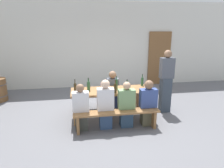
{
  "coord_description": "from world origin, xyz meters",
  "views": [
    {
      "loc": [
        -0.79,
        -4.82,
        2.26
      ],
      "look_at": [
        0.0,
        0.0,
        0.9
      ],
      "focal_mm": 32.82,
      "sensor_mm": 36.0,
      "label": 1
    }
  ],
  "objects": [
    {
      "name": "wine_glass_0",
      "position": [
        -0.36,
        -0.25,
        0.87
      ],
      "size": [
        0.06,
        0.06,
        0.17
      ],
      "color": "silver",
      "rests_on": "tasting_table"
    },
    {
      "name": "wine_bottle_4",
      "position": [
        0.86,
        0.25,
        0.87
      ],
      "size": [
        0.07,
        0.07,
        0.31
      ],
      "color": "#234C2D",
      "rests_on": "tasting_table"
    },
    {
      "name": "bench_far",
      "position": [
        0.0,
        0.67,
        0.35
      ],
      "size": [
        1.93,
        0.3,
        0.45
      ],
      "color": "olive",
      "rests_on": "ground"
    },
    {
      "name": "seated_guest_near_1",
      "position": [
        -0.23,
        -0.52,
        0.55
      ],
      "size": [
        0.37,
        0.24,
        1.15
      ],
      "rotation": [
        0.0,
        0.0,
        1.57
      ],
      "color": "#31496F",
      "rests_on": "ground"
    },
    {
      "name": "wine_bottle_1",
      "position": [
        0.03,
        -0.28,
        0.87
      ],
      "size": [
        0.06,
        0.06,
        0.33
      ],
      "color": "#332814",
      "rests_on": "tasting_table"
    },
    {
      "name": "back_wall",
      "position": [
        0.0,
        3.09,
        1.6
      ],
      "size": [
        14.0,
        0.2,
        3.2
      ],
      "primitive_type": "cube",
      "color": "silver",
      "rests_on": "ground"
    },
    {
      "name": "wine_bottle_3",
      "position": [
        0.33,
        -0.23,
        0.86
      ],
      "size": [
        0.08,
        0.08,
        0.31
      ],
      "color": "#143319",
      "rests_on": "tasting_table"
    },
    {
      "name": "seated_guest_far_0",
      "position": [
        0.1,
        0.52,
        0.54
      ],
      "size": [
        0.32,
        0.24,
        1.12
      ],
      "rotation": [
        0.0,
        0.0,
        -1.57
      ],
      "color": "navy",
      "rests_on": "ground"
    },
    {
      "name": "bench_near",
      "position": [
        0.0,
        -0.67,
        0.35
      ],
      "size": [
        1.93,
        0.3,
        0.45
      ],
      "color": "olive",
      "rests_on": "ground"
    },
    {
      "name": "seated_guest_near_2",
      "position": [
        0.25,
        -0.52,
        0.51
      ],
      "size": [
        0.38,
        0.24,
        1.08
      ],
      "rotation": [
        0.0,
        0.0,
        1.57
      ],
      "color": "#2C445D",
      "rests_on": "ground"
    },
    {
      "name": "seated_guest_near_0",
      "position": [
        -0.79,
        -0.52,
        0.51
      ],
      "size": [
        0.36,
        0.24,
        1.08
      ],
      "rotation": [
        0.0,
        0.0,
        1.57
      ],
      "color": "#40433B",
      "rests_on": "ground"
    },
    {
      "name": "wine_bottle_2",
      "position": [
        0.12,
        0.04,
        0.88
      ],
      "size": [
        0.06,
        0.06,
        0.34
      ],
      "color": "#234C2D",
      "rests_on": "tasting_table"
    },
    {
      "name": "wine_bottle_5",
      "position": [
        -0.58,
        0.02,
        0.87
      ],
      "size": [
        0.08,
        0.08,
        0.32
      ],
      "color": "#234C2D",
      "rests_on": "tasting_table"
    },
    {
      "name": "seated_guest_near_3",
      "position": [
        0.77,
        -0.52,
        0.52
      ],
      "size": [
        0.4,
        0.24,
        1.1
      ],
      "rotation": [
        0.0,
        0.0,
        1.57
      ],
      "color": "brown",
      "rests_on": "ground"
    },
    {
      "name": "tasting_table",
      "position": [
        0.0,
        0.0,
        0.67
      ],
      "size": [
        2.03,
        0.73,
        0.75
      ],
      "color": "olive",
      "rests_on": "ground"
    },
    {
      "name": "wine_glass_1",
      "position": [
        -0.24,
        0.24,
        0.86
      ],
      "size": [
        0.07,
        0.07,
        0.16
      ],
      "color": "silver",
      "rests_on": "tasting_table"
    },
    {
      "name": "wooden_door",
      "position": [
        2.4,
        2.95,
        1.05
      ],
      "size": [
        0.9,
        0.06,
        2.1
      ],
      "primitive_type": "cube",
      "color": "brown",
      "rests_on": "ground"
    },
    {
      "name": "standing_host",
      "position": [
        1.5,
        0.19,
        0.83
      ],
      "size": [
        0.35,
        0.24,
        1.69
      ],
      "rotation": [
        0.0,
        0.0,
        3.14
      ],
      "color": "#37414E",
      "rests_on": "ground"
    },
    {
      "name": "ground_plane",
      "position": [
        0.0,
        0.0,
        0.0
      ],
      "size": [
        24.0,
        24.0,
        0.0
      ],
      "primitive_type": "plane",
      "color": "slate"
    },
    {
      "name": "wine_bottle_0",
      "position": [
        -0.9,
        -0.01,
        0.86
      ],
      "size": [
        0.06,
        0.06,
        0.31
      ],
      "color": "#332814",
      "rests_on": "tasting_table"
    }
  ]
}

